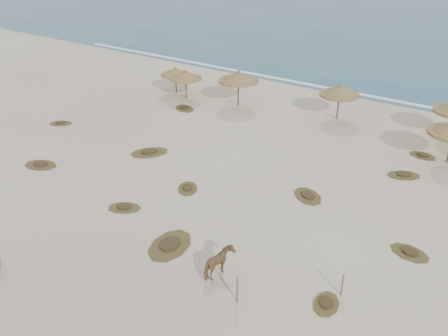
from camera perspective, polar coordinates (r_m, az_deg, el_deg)
The scene contains 21 objects.
ground at distance 25.72m, azimuth -5.86°, elevation -6.72°, with size 160.00×160.00×0.00m, color beige.
foam_line at distance 46.54m, azimuth 15.61°, elevation 8.04°, with size 70.00×0.60×0.01m, color white.
palapa_0 at distance 43.51m, azimuth -4.41°, elevation 10.46°, with size 2.95×2.95×2.60m.
palapa_1 at distance 45.14m, azimuth -5.56°, elevation 10.86°, with size 2.88×2.88×2.45m.
palapa_2 at distance 41.50m, azimuth 1.67°, elevation 10.31°, with size 3.99×3.99×3.13m.
palapa_3 at distance 39.56m, azimuth 13.09°, elevation 8.53°, with size 3.82×3.82×2.89m.
horse at distance 22.03m, azimuth -0.60°, elevation -10.86°, with size 0.73×1.61×1.36m, color olive.
fence_post_near at distance 20.78m, azimuth 1.54°, elevation -13.75°, with size 0.09×0.09×1.25m, color #6F6153.
fence_post_far at distance 21.70m, azimuth 13.37°, elevation -12.87°, with size 0.08×0.08×1.08m, color #6F6153.
scrub_0 at distance 33.79m, azimuth -20.21°, elevation 0.35°, with size 2.51×1.99×0.16m.
scrub_1 at distance 33.78m, azimuth -8.51°, elevation 1.78°, with size 2.83×3.02×0.16m.
scrub_2 at distance 29.05m, azimuth -4.16°, elevation -2.33°, with size 1.94×2.08×0.16m.
scrub_3 at distance 28.59m, azimuth 9.56°, elevation -3.17°, with size 2.52×2.39×0.16m.
scrub_4 at distance 25.27m, azimuth 20.47°, elevation -9.05°, with size 2.10×1.58×0.16m.
scrub_6 at distance 41.56m, azimuth -4.53°, elevation 6.82°, with size 2.45×2.09×0.16m.
scrub_7 at distance 32.37m, azimuth 19.86°, elevation -0.76°, with size 2.36×2.15×0.16m.
scrub_8 at distance 40.29m, azimuth -18.16°, elevation 4.89°, with size 2.05×1.89×0.16m.
scrub_9 at distance 24.34m, azimuth -6.18°, elevation -8.75°, with size 2.37×3.13×0.16m.
scrub_10 at distance 35.48m, azimuth 21.74°, elevation 1.34°, with size 1.99×1.51×0.16m.
scrub_11 at distance 27.64m, azimuth -11.33°, elevation -4.45°, with size 2.16×1.90×0.16m.
scrub_12 at distance 21.43m, azimuth 11.60°, elevation -14.94°, with size 1.35×1.78×0.16m.
Camera 1 is at (14.46, -15.94, 14.09)m, focal length 40.00 mm.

